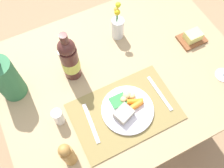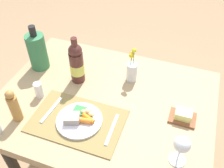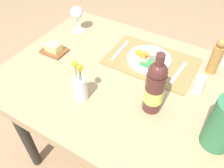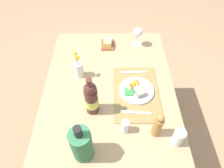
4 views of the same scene
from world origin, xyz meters
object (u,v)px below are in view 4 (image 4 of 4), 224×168
Objects in this scene: cooler_bottle at (82,144)px; fork at (136,112)px; knife at (133,72)px; salt_shaker at (125,126)px; flower_vase at (79,68)px; wine_glass at (138,33)px; dinner_plate at (136,90)px; dining_table at (109,92)px; butter_dish at (108,43)px; water_tumbler at (178,138)px; pepper_mill at (158,125)px; wine_bottle at (91,98)px.

fork is at bearing -50.73° from cooler_bottle.
knife is 0.45m from salt_shaker.
wine_glass is (0.33, -0.43, 0.04)m from flower_vase.
cooler_bottle is (-0.41, 0.31, 0.09)m from dinner_plate.
dining_table is at bearing 14.84° from salt_shaker.
water_tumbler is at bearing -155.36° from butter_dish.
dinner_plate is at bearing -158.14° from butter_dish.
pepper_mill is 0.78m from wine_glass.
flower_vase is at bearing 149.01° from butter_dish.
wine_bottle is 0.62m from butter_dish.
dinner_plate is at bearing -0.54° from fork.
dining_table is 7.32× the size of wine_glass.
dinner_plate is 0.81× the size of cooler_bottle.
fork is at bearing -144.55° from dining_table.
water_tumbler is at bearing -116.98° from pepper_mill.
wine_glass is at bearing 2.58° from pepper_mill.
knife is 0.42m from wine_bottle.
flower_vase reaches higher than butter_dish.
fork is at bearing 176.08° from knife.
pepper_mill reaches higher than dining_table.
butter_dish is at bearing 29.20° from knife.
knife is 0.66× the size of wine_bottle.
flower_vase is at bearing 46.23° from pepper_mill.
water_tumbler is 0.85m from wine_glass.
dining_table is 5.05× the size of dinner_plate.
knife reaches higher than dining_table.
knife is 1.20× the size of wine_glass.
flower_vase is at bearing 67.04° from dining_table.
butter_dish is at bearing 21.86° from dinner_plate.
flower_vase is at bearing 34.71° from salt_shaker.
butter_dish is (0.82, 0.38, -0.03)m from water_tumbler.
water_tumbler is at bearing -104.87° from salt_shaker.
salt_shaker is at bearing 75.13° from water_tumbler.
pepper_mill is 0.68× the size of cooler_bottle.
flower_vase is (0.15, 0.38, 0.05)m from dinner_plate.
butter_dish is (0.31, 0.19, 0.01)m from knife.
wine_glass is at bearing -5.61° from dinner_plate.
cooler_bottle is at bearing -172.54° from flower_vase.
dinner_plate is 0.52m from cooler_bottle.
water_tumbler is 0.41× the size of cooler_bottle.
wine_bottle is at bearing 171.77° from butter_dish.
flower_vase is 0.56m from cooler_bottle.
water_tumbler reaches higher than fork.
butter_dish reaches higher than dining_table.
knife is (0.17, 0.00, -0.01)m from dinner_plate.
pepper_mill reaches higher than dinner_plate.
salt_shaker reaches higher than knife.
dinner_plate is 1.24× the size of fork.
cooler_bottle is at bearing 134.05° from fork.
fork is 0.40m from cooler_bottle.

